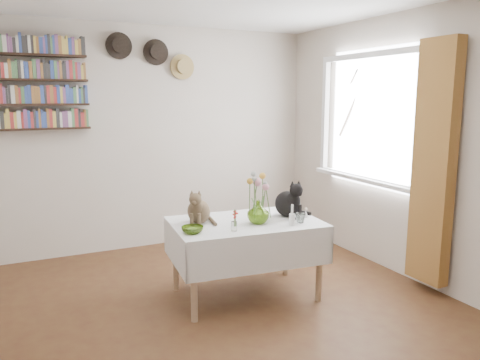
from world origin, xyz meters
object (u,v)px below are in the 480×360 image
black_cat (288,197)px  flower_vase (258,212)px  dining_table (245,240)px  tabby_cat (199,205)px  bookshelf_unit (35,84)px

black_cat → flower_vase: 0.37m
dining_table → black_cat: size_ratio=3.83×
tabby_cat → black_cat: (0.79, -0.12, 0.02)m
dining_table → black_cat: 0.53m
bookshelf_unit → flower_vase: bearing=-48.4°
flower_vase → black_cat: bearing=16.6°
tabby_cat → flower_vase: tabby_cat is taller
tabby_cat → bookshelf_unit: (-1.13, 1.54, 1.02)m
black_cat → bookshelf_unit: bookshelf_unit is taller
tabby_cat → dining_table: bearing=15.8°
dining_table → flower_vase: size_ratio=6.80×
dining_table → tabby_cat: (-0.38, 0.12, 0.32)m
tabby_cat → flower_vase: 0.50m
dining_table → black_cat: (0.42, 0.00, 0.34)m
dining_table → tabby_cat: size_ratio=4.31×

